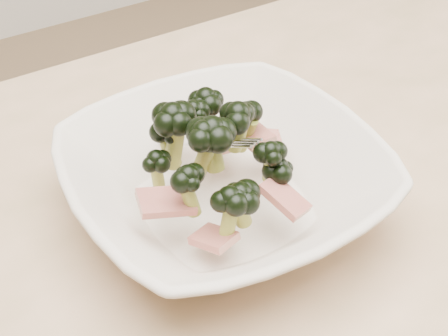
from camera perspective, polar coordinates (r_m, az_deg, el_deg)
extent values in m
cube|color=tan|center=(0.56, -0.27, -10.19)|extent=(1.20, 0.80, 0.04)
cylinder|color=tan|center=(1.28, 12.10, -0.44)|extent=(0.06, 0.06, 0.71)
imported|color=beige|center=(0.57, 0.00, -1.18)|extent=(0.29, 0.29, 0.07)
cylinder|color=olive|center=(0.55, 1.25, 3.07)|extent=(0.02, 0.02, 0.04)
ellipsoid|color=black|center=(0.54, 1.28, 5.00)|extent=(0.04, 0.04, 0.03)
cylinder|color=olive|center=(0.57, -4.55, 2.16)|extent=(0.02, 0.02, 0.05)
ellipsoid|color=black|center=(0.55, -4.72, 4.83)|extent=(0.04, 0.04, 0.03)
cylinder|color=olive|center=(0.55, 4.95, -1.24)|extent=(0.02, 0.02, 0.03)
ellipsoid|color=black|center=(0.54, 5.05, 0.10)|extent=(0.03, 0.03, 0.02)
cylinder|color=olive|center=(0.60, -2.75, 3.43)|extent=(0.02, 0.02, 0.04)
ellipsoid|color=black|center=(0.58, -2.82, 5.37)|extent=(0.03, 0.03, 0.02)
cylinder|color=olive|center=(0.53, -1.83, 0.96)|extent=(0.02, 0.03, 0.05)
ellipsoid|color=black|center=(0.51, -1.89, 3.33)|extent=(0.03, 0.03, 0.03)
cylinder|color=olive|center=(0.53, -1.08, 1.48)|extent=(0.02, 0.02, 0.04)
ellipsoid|color=black|center=(0.52, -1.11, 3.52)|extent=(0.04, 0.04, 0.03)
cylinder|color=olive|center=(0.59, 1.99, 3.12)|extent=(0.02, 0.02, 0.04)
ellipsoid|color=black|center=(0.58, 2.05, 5.13)|extent=(0.03, 0.03, 0.03)
cylinder|color=olive|center=(0.63, -0.21, 2.87)|extent=(0.01, 0.02, 0.02)
ellipsoid|color=black|center=(0.62, -0.22, 4.01)|extent=(0.03, 0.03, 0.02)
cylinder|color=olive|center=(0.55, 4.21, -0.03)|extent=(0.01, 0.02, 0.03)
ellipsoid|color=black|center=(0.54, 4.31, 1.58)|extent=(0.03, 0.03, 0.02)
cylinder|color=olive|center=(0.58, -4.99, 1.74)|extent=(0.02, 0.01, 0.04)
ellipsoid|color=black|center=(0.57, -5.13, 3.76)|extent=(0.04, 0.04, 0.03)
cylinder|color=olive|center=(0.57, -6.12, -0.61)|extent=(0.01, 0.01, 0.03)
ellipsoid|color=black|center=(0.55, -6.25, 0.83)|extent=(0.03, 0.03, 0.02)
cylinder|color=olive|center=(0.52, -3.19, -2.64)|extent=(0.02, 0.02, 0.04)
ellipsoid|color=black|center=(0.51, -3.28, -0.68)|extent=(0.03, 0.03, 0.02)
cylinder|color=olive|center=(0.52, 0.52, -4.53)|extent=(0.02, 0.02, 0.04)
ellipsoid|color=black|center=(0.50, 0.53, -2.69)|extent=(0.03, 0.03, 0.03)
cylinder|color=olive|center=(0.52, 1.47, -4.04)|extent=(0.02, 0.02, 0.03)
ellipsoid|color=black|center=(0.51, 1.51, -2.44)|extent=(0.04, 0.04, 0.03)
cylinder|color=olive|center=(0.61, -1.64, 4.17)|extent=(0.03, 0.03, 0.05)
ellipsoid|color=black|center=(0.60, -1.69, 6.41)|extent=(0.04, 0.04, 0.03)
cube|color=maroon|center=(0.59, 2.91, 2.87)|extent=(0.03, 0.04, 0.02)
cube|color=maroon|center=(0.60, 3.95, 2.74)|extent=(0.04, 0.04, 0.02)
cube|color=maroon|center=(0.53, 5.56, -2.72)|extent=(0.03, 0.05, 0.02)
cube|color=maroon|center=(0.52, -0.93, -6.44)|extent=(0.04, 0.04, 0.02)
cube|color=maroon|center=(0.53, -5.31, -3.08)|extent=(0.05, 0.04, 0.02)
cube|color=maroon|center=(0.62, -0.68, 2.73)|extent=(0.04, 0.05, 0.01)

